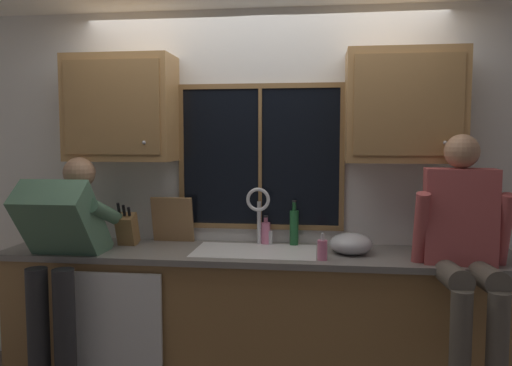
% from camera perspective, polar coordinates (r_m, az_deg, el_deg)
% --- Properties ---
extents(back_wall, '(5.68, 0.12, 2.55)m').
position_cam_1_polar(back_wall, '(3.64, 0.72, -0.96)').
color(back_wall, silver).
rests_on(back_wall, floor).
extents(window_glass, '(1.10, 0.02, 0.95)m').
position_cam_1_polar(window_glass, '(3.56, 0.49, 2.94)').
color(window_glass, black).
extents(window_frame_top, '(1.17, 0.02, 0.04)m').
position_cam_1_polar(window_frame_top, '(3.57, 0.48, 10.86)').
color(window_frame_top, brown).
extents(window_frame_bottom, '(1.17, 0.02, 0.04)m').
position_cam_1_polar(window_frame_bottom, '(3.60, 0.47, -4.93)').
color(window_frame_bottom, brown).
extents(window_frame_left, '(0.03, 0.02, 0.95)m').
position_cam_1_polar(window_frame_left, '(3.66, -8.40, 2.94)').
color(window_frame_left, brown).
extents(window_frame_right, '(0.03, 0.02, 0.95)m').
position_cam_1_polar(window_frame_right, '(3.53, 9.68, 2.85)').
color(window_frame_right, brown).
extents(window_mullion_center, '(0.02, 0.02, 0.95)m').
position_cam_1_polar(window_mullion_center, '(3.55, 0.47, 2.93)').
color(window_mullion_center, brown).
extents(lower_cabinet_run, '(3.28, 0.58, 0.88)m').
position_cam_1_polar(lower_cabinet_run, '(3.49, 0.03, -15.33)').
color(lower_cabinet_run, olive).
rests_on(lower_cabinet_run, floor).
extents(countertop, '(3.34, 0.62, 0.04)m').
position_cam_1_polar(countertop, '(3.34, -0.01, -8.03)').
color(countertop, slate).
rests_on(countertop, lower_cabinet_run).
extents(dishwasher_front, '(0.60, 0.02, 0.74)m').
position_cam_1_polar(dishwasher_front, '(3.41, -15.54, -15.73)').
color(dishwasher_front, white).
extents(upper_cabinet_left, '(0.74, 0.36, 0.72)m').
position_cam_1_polar(upper_cabinet_left, '(3.64, -14.95, 8.09)').
color(upper_cabinet_left, '#A87A47').
extents(upper_cabinet_right, '(0.74, 0.36, 0.72)m').
position_cam_1_polar(upper_cabinet_right, '(3.42, 16.32, 8.27)').
color(upper_cabinet_right, '#A87A47').
extents(sink, '(0.80, 0.46, 0.21)m').
position_cam_1_polar(sink, '(3.37, -0.11, -9.27)').
color(sink, silver).
rests_on(sink, lower_cabinet_run).
extents(faucet, '(0.18, 0.09, 0.40)m').
position_cam_1_polar(faucet, '(3.48, 0.40, -2.93)').
color(faucet, silver).
rests_on(faucet, countertop).
extents(person_standing, '(0.53, 0.70, 1.53)m').
position_cam_1_polar(person_standing, '(3.42, -20.95, -7.19)').
color(person_standing, '#262628').
rests_on(person_standing, floor).
extents(person_sitting_on_counter, '(0.54, 0.61, 1.26)m').
position_cam_1_polar(person_sitting_on_counter, '(3.13, 22.35, -5.49)').
color(person_sitting_on_counter, '#595147').
rests_on(person_sitting_on_counter, countertop).
extents(knife_block, '(0.12, 0.18, 0.32)m').
position_cam_1_polar(knife_block, '(3.62, -14.28, -5.10)').
color(knife_block, olive).
rests_on(knife_block, countertop).
extents(cutting_board, '(0.30, 0.09, 0.32)m').
position_cam_1_polar(cutting_board, '(3.65, -9.38, -4.09)').
color(cutting_board, '#997047').
rests_on(cutting_board, countertop).
extents(mixing_bowl, '(0.27, 0.27, 0.14)m').
position_cam_1_polar(mixing_bowl, '(3.32, 10.65, -6.75)').
color(mixing_bowl, '#B7B7BC').
rests_on(mixing_bowl, countertop).
extents(soap_dispenser, '(0.06, 0.07, 0.17)m').
position_cam_1_polar(soap_dispenser, '(3.12, 7.48, -7.43)').
color(soap_dispenser, pink).
rests_on(soap_dispenser, countertop).
extents(bottle_green_glass, '(0.06, 0.06, 0.20)m').
position_cam_1_polar(bottle_green_glass, '(3.55, 1.11, -5.57)').
color(bottle_green_glass, pink).
rests_on(bottle_green_glass, countertop).
extents(bottle_tall_clear, '(0.06, 0.06, 0.31)m').
position_cam_1_polar(bottle_tall_clear, '(3.51, 4.31, -4.91)').
color(bottle_tall_clear, '#1E592D').
rests_on(bottle_tall_clear, countertop).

